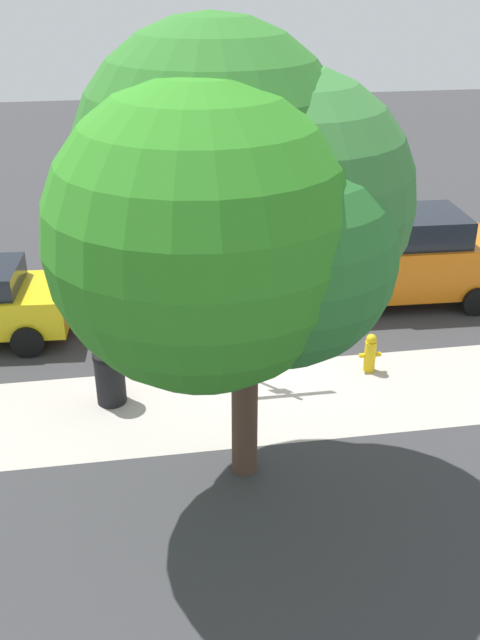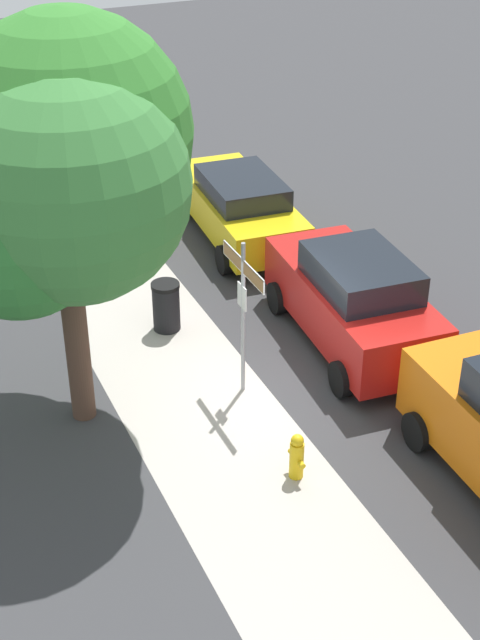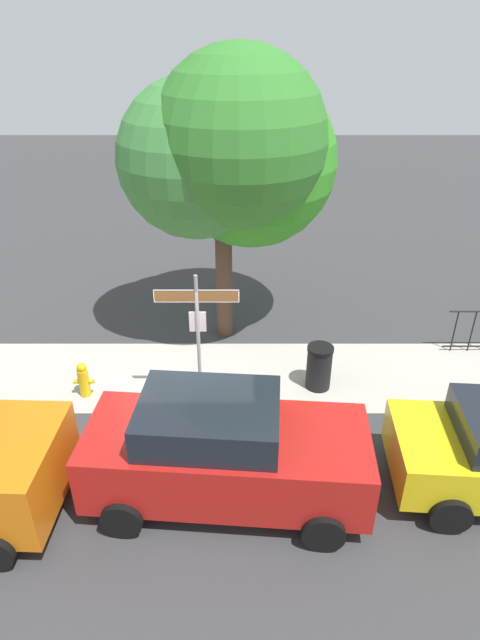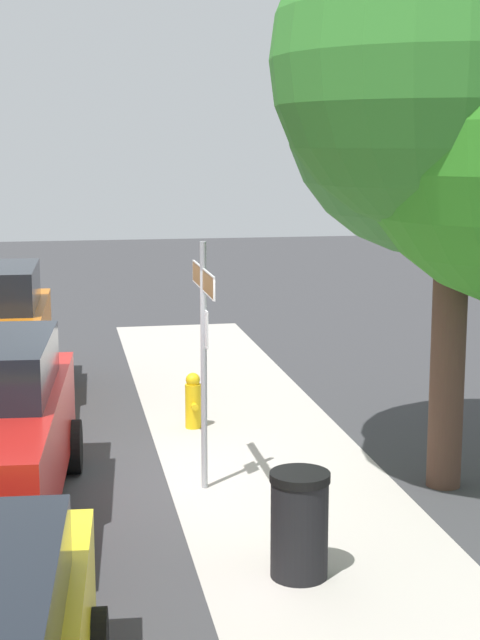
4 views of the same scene
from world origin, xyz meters
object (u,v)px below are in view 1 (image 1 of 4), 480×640
(car_red, at_px, (199,280))
(trash_bin, at_px, (110,377))
(fire_hydrant, at_px, (370,353))
(street_sign, at_px, (243,282))
(car_orange, at_px, (403,258))
(shade_tree, at_px, (236,208))

(car_red, height_order, trash_bin, car_red)
(car_red, height_order, fire_hydrant, car_red)
(trash_bin, bearing_deg, car_red, -122.76)
(street_sign, height_order, car_orange, street_sign)
(car_orange, bearing_deg, car_red, 5.73)
(street_sign, xyz_separation_m, car_red, (0.54, -2.45, -0.99))
(car_orange, height_order, car_red, car_orange)
(car_orange, bearing_deg, trash_bin, 28.44)
(car_orange, relative_size, car_red, 0.97)
(car_orange, distance_m, trash_bin, 7.33)
(street_sign, height_order, shade_tree, shade_tree)
(car_orange, relative_size, fire_hydrant, 5.57)
(car_red, bearing_deg, shade_tree, 94.28)
(car_red, bearing_deg, car_orange, -171.81)
(car_orange, bearing_deg, fire_hydrant, 62.10)
(car_orange, height_order, trash_bin, car_orange)
(trash_bin, bearing_deg, street_sign, -168.47)
(car_orange, distance_m, car_red, 4.66)
(fire_hydrant, bearing_deg, car_orange, -119.96)
(car_red, relative_size, fire_hydrant, 5.76)
(street_sign, bearing_deg, car_orange, -146.18)
(shade_tree, xyz_separation_m, trash_bin, (1.88, -2.41, -3.76))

